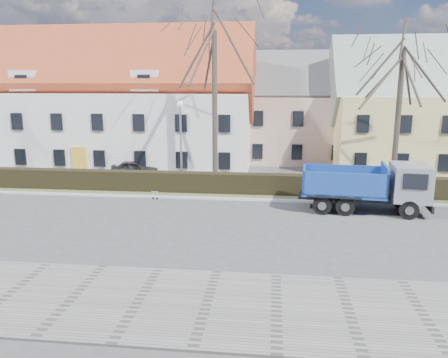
# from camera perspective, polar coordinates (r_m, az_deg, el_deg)

# --- Properties ---
(ground) EXTENTS (120.00, 120.00, 0.00)m
(ground) POSITION_cam_1_polar(r_m,az_deg,el_deg) (22.31, 1.04, -5.83)
(ground) COLOR #424244
(sidewalk_near) EXTENTS (80.00, 5.00, 0.08)m
(sidewalk_near) POSITION_cam_1_polar(r_m,az_deg,el_deg) (14.51, -2.30, -16.11)
(sidewalk_near) COLOR gray
(sidewalk_near) RESTS_ON ground
(curb_far) EXTENTS (80.00, 0.30, 0.12)m
(curb_far) POSITION_cam_1_polar(r_m,az_deg,el_deg) (26.68, 1.98, -2.65)
(curb_far) COLOR #B0B0AF
(curb_far) RESTS_ON ground
(grass_strip) EXTENTS (80.00, 3.00, 0.10)m
(grass_strip) POSITION_cam_1_polar(r_m,az_deg,el_deg) (28.23, 2.24, -1.83)
(grass_strip) COLOR #4B542F
(grass_strip) RESTS_ON ground
(hedge) EXTENTS (60.00, 0.90, 1.30)m
(hedge) POSITION_cam_1_polar(r_m,az_deg,el_deg) (27.90, 2.22, -0.74)
(hedge) COLOR black
(hedge) RESTS_ON ground
(building_white) EXTENTS (26.80, 10.80, 9.50)m
(building_white) POSITION_cam_1_polar(r_m,az_deg,el_deg) (40.08, -15.68, 8.72)
(building_white) COLOR silver
(building_white) RESTS_ON ground
(building_pink) EXTENTS (10.80, 8.80, 8.00)m
(building_pink) POSITION_cam_1_polar(r_m,az_deg,el_deg) (41.26, 9.35, 8.06)
(building_pink) COLOR #C89F8D
(building_pink) RESTS_ON ground
(building_yellow) EXTENTS (18.80, 10.80, 8.50)m
(building_yellow) POSITION_cam_1_polar(r_m,az_deg,el_deg) (40.68, 26.84, 7.20)
(building_yellow) COLOR #D7C276
(building_yellow) RESTS_ON ground
(tree_1) EXTENTS (9.20, 9.20, 12.65)m
(tree_1) POSITION_cam_1_polar(r_m,az_deg,el_deg) (29.88, -1.22, 11.12)
(tree_1) COLOR #352C25
(tree_1) RESTS_ON ground
(tree_2) EXTENTS (8.00, 8.00, 11.00)m
(tree_2) POSITION_cam_1_polar(r_m,az_deg,el_deg) (30.70, 21.86, 8.75)
(tree_2) COLOR #352C25
(tree_2) RESTS_ON ground
(dump_truck) EXTENTS (7.26, 3.24, 2.82)m
(dump_truck) POSITION_cam_1_polar(r_m,az_deg,el_deg) (25.23, 17.32, -0.92)
(dump_truck) COLOR navy
(dump_truck) RESTS_ON ground
(streetlight) EXTENTS (0.46, 0.46, 5.94)m
(streetlight) POSITION_cam_1_polar(r_m,az_deg,el_deg) (29.02, -5.65, 4.39)
(streetlight) COLOR gray
(streetlight) RESTS_ON ground
(cart_frame) EXTENTS (0.62, 0.35, 0.56)m
(cart_frame) POSITION_cam_1_polar(r_m,az_deg,el_deg) (27.17, -9.36, -2.05)
(cart_frame) COLOR silver
(cart_frame) RESTS_ON ground
(parked_car_a) EXTENTS (3.67, 1.68, 1.22)m
(parked_car_a) POSITION_cam_1_polar(r_m,az_deg,el_deg) (34.13, -11.54, 1.36)
(parked_car_a) COLOR black
(parked_car_a) RESTS_ON ground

